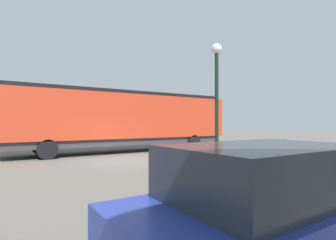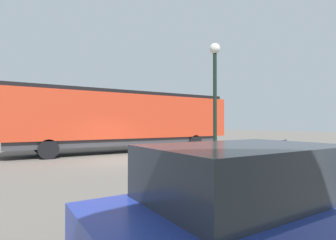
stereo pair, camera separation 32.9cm
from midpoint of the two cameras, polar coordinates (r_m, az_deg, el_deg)
name	(u,v)px [view 1 (the left image)]	position (r m, az deg, el deg)	size (l,w,h in m)	color
ground_plane	(122,161)	(14.49, -10.54, -8.58)	(120.00, 120.00, 0.00)	#666059
locomotive	(130,118)	(18.97, -8.72, 0.34)	(3.19, 15.89, 4.17)	red
parked_car_blue	(272,210)	(3.69, 18.98, -17.94)	(1.91, 4.21, 1.70)	#23389E
lamp_post	(217,84)	(11.76, 9.64, 7.71)	(0.46, 0.46, 5.46)	black
platform_fence	(245,147)	(15.28, 15.59, -5.69)	(0.05, 7.42, 1.00)	black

